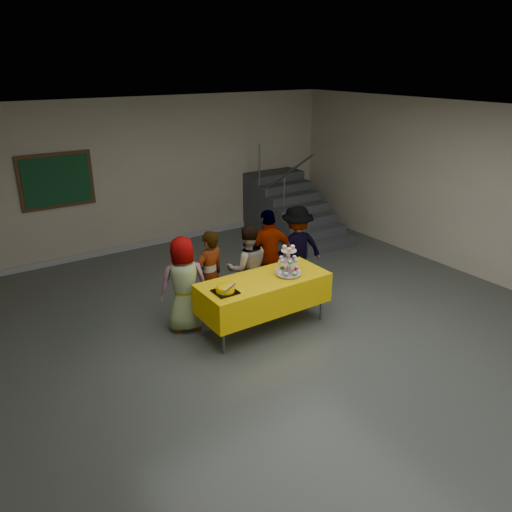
{
  "coord_description": "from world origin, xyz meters",
  "views": [
    {
      "loc": [
        -3.85,
        -4.43,
        3.65
      ],
      "look_at": [
        -0.22,
        1.04,
        1.05
      ],
      "focal_mm": 35.0,
      "sensor_mm": 36.0,
      "label": 1
    }
  ],
  "objects_px": {
    "schoolchild_e": "(297,249)",
    "noticeboard": "(57,181)",
    "bear_cake": "(225,288)",
    "cupcake_stand": "(288,264)",
    "staircase": "(288,211)",
    "schoolchild_c": "(248,268)",
    "schoolchild_a": "(184,284)",
    "schoolchild_b": "(210,275)",
    "schoolchild_d": "(269,256)",
    "bake_table": "(264,293)"
  },
  "relations": [
    {
      "from": "schoolchild_b",
      "to": "schoolchild_a",
      "type": "bearing_deg",
      "value": -4.82
    },
    {
      "from": "bear_cake",
      "to": "noticeboard",
      "type": "bearing_deg",
      "value": 104.07
    },
    {
      "from": "schoolchild_b",
      "to": "noticeboard",
      "type": "distance_m",
      "value": 3.76
    },
    {
      "from": "bear_cake",
      "to": "schoolchild_e",
      "type": "relative_size",
      "value": 0.25
    },
    {
      "from": "bear_cake",
      "to": "schoolchild_d",
      "type": "xyz_separation_m",
      "value": [
        1.25,
        0.78,
        -0.07
      ]
    },
    {
      "from": "schoolchild_a",
      "to": "schoolchild_d",
      "type": "bearing_deg",
      "value": -161.53
    },
    {
      "from": "schoolchild_e",
      "to": "noticeboard",
      "type": "distance_m",
      "value": 4.52
    },
    {
      "from": "bear_cake",
      "to": "schoolchild_e",
      "type": "xyz_separation_m",
      "value": [
        1.88,
        0.87,
        -0.11
      ]
    },
    {
      "from": "bake_table",
      "to": "schoolchild_d",
      "type": "distance_m",
      "value": 0.93
    },
    {
      "from": "bear_cake",
      "to": "noticeboard",
      "type": "relative_size",
      "value": 0.28
    },
    {
      "from": "bear_cake",
      "to": "schoolchild_e",
      "type": "height_order",
      "value": "schoolchild_e"
    },
    {
      "from": "bear_cake",
      "to": "schoolchild_c",
      "type": "relative_size",
      "value": 0.26
    },
    {
      "from": "schoolchild_b",
      "to": "schoolchild_e",
      "type": "height_order",
      "value": "schoolchild_e"
    },
    {
      "from": "schoolchild_b",
      "to": "cupcake_stand",
      "type": "bearing_deg",
      "value": 124.34
    },
    {
      "from": "bear_cake",
      "to": "schoolchild_e",
      "type": "distance_m",
      "value": 2.07
    },
    {
      "from": "schoolchild_a",
      "to": "noticeboard",
      "type": "bearing_deg",
      "value": -62.59
    },
    {
      "from": "cupcake_stand",
      "to": "schoolchild_b",
      "type": "xyz_separation_m",
      "value": [
        -0.87,
        0.76,
        -0.24
      ]
    },
    {
      "from": "schoolchild_c",
      "to": "bear_cake",
      "type": "bearing_deg",
      "value": 59.65
    },
    {
      "from": "schoolchild_a",
      "to": "bake_table",
      "type": "bearing_deg",
      "value": 162.21
    },
    {
      "from": "noticeboard",
      "to": "bake_table",
      "type": "bearing_deg",
      "value": -67.26
    },
    {
      "from": "schoolchild_a",
      "to": "noticeboard",
      "type": "distance_m",
      "value": 3.71
    },
    {
      "from": "bear_cake",
      "to": "schoolchild_c",
      "type": "xyz_separation_m",
      "value": [
        0.79,
        0.68,
        -0.14
      ]
    },
    {
      "from": "cupcake_stand",
      "to": "schoolchild_a",
      "type": "height_order",
      "value": "schoolchild_a"
    },
    {
      "from": "cupcake_stand",
      "to": "staircase",
      "type": "relative_size",
      "value": 0.19
    },
    {
      "from": "schoolchild_a",
      "to": "schoolchild_e",
      "type": "xyz_separation_m",
      "value": [
        2.15,
        0.18,
        0.03
      ]
    },
    {
      "from": "noticeboard",
      "to": "schoolchild_e",
      "type": "bearing_deg",
      "value": -48.68
    },
    {
      "from": "schoolchild_a",
      "to": "noticeboard",
      "type": "relative_size",
      "value": 1.07
    },
    {
      "from": "schoolchild_a",
      "to": "schoolchild_d",
      "type": "xyz_separation_m",
      "value": [
        1.52,
        0.09,
        0.06
      ]
    },
    {
      "from": "bake_table",
      "to": "staircase",
      "type": "distance_m",
      "value": 4.39
    },
    {
      "from": "schoolchild_e",
      "to": "cupcake_stand",
      "type": "bearing_deg",
      "value": 55.16
    },
    {
      "from": "cupcake_stand",
      "to": "schoolchild_c",
      "type": "relative_size",
      "value": 0.32
    },
    {
      "from": "schoolchild_c",
      "to": "schoolchild_e",
      "type": "relative_size",
      "value": 0.95
    },
    {
      "from": "schoolchild_d",
      "to": "noticeboard",
      "type": "distance_m",
      "value": 4.21
    },
    {
      "from": "schoolchild_d",
      "to": "noticeboard",
      "type": "height_order",
      "value": "noticeboard"
    },
    {
      "from": "schoolchild_b",
      "to": "noticeboard",
      "type": "xyz_separation_m",
      "value": [
        -1.23,
        3.44,
        0.91
      ]
    },
    {
      "from": "schoolchild_e",
      "to": "staircase",
      "type": "height_order",
      "value": "staircase"
    },
    {
      "from": "schoolchild_a",
      "to": "staircase",
      "type": "xyz_separation_m",
      "value": [
        3.86,
        2.68,
        -0.21
      ]
    },
    {
      "from": "schoolchild_e",
      "to": "schoolchild_d",
      "type": "bearing_deg",
      "value": 16.84
    },
    {
      "from": "schoolchild_a",
      "to": "schoolchild_c",
      "type": "height_order",
      "value": "schoolchild_a"
    },
    {
      "from": "schoolchild_b",
      "to": "bear_cake",
      "type": "bearing_deg",
      "value": 62.27
    },
    {
      "from": "bake_table",
      "to": "schoolchild_d",
      "type": "relative_size",
      "value": 1.24
    },
    {
      "from": "schoolchild_a",
      "to": "bear_cake",
      "type": "bearing_deg",
      "value": 126.6
    },
    {
      "from": "noticeboard",
      "to": "staircase",
      "type": "bearing_deg",
      "value": -10.2
    },
    {
      "from": "schoolchild_a",
      "to": "schoolchild_e",
      "type": "bearing_deg",
      "value": -160.25
    },
    {
      "from": "bear_cake",
      "to": "schoolchild_d",
      "type": "bearing_deg",
      "value": 32.11
    },
    {
      "from": "schoolchild_c",
      "to": "noticeboard",
      "type": "relative_size",
      "value": 1.06
    },
    {
      "from": "schoolchild_c",
      "to": "cupcake_stand",
      "type": "bearing_deg",
      "value": 130.09
    },
    {
      "from": "schoolchild_b",
      "to": "staircase",
      "type": "distance_m",
      "value": 4.29
    },
    {
      "from": "schoolchild_c",
      "to": "staircase",
      "type": "bearing_deg",
      "value": -117.37
    },
    {
      "from": "schoolchild_d",
      "to": "staircase",
      "type": "relative_size",
      "value": 0.63
    }
  ]
}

